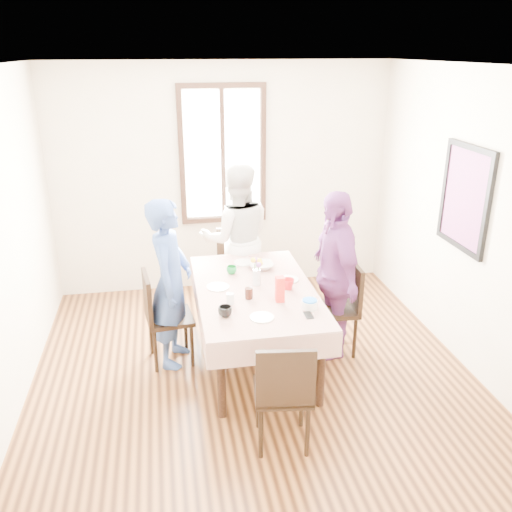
% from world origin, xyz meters
% --- Properties ---
extents(ground, '(4.50, 4.50, 0.00)m').
position_xyz_m(ground, '(0.00, 0.00, 0.00)').
color(ground, black).
rests_on(ground, ground).
extents(back_wall, '(4.00, 0.00, 4.00)m').
position_xyz_m(back_wall, '(0.00, 2.25, 1.35)').
color(back_wall, beige).
rests_on(back_wall, ground).
extents(right_wall, '(0.00, 4.50, 4.50)m').
position_xyz_m(right_wall, '(2.00, 0.00, 1.35)').
color(right_wall, beige).
rests_on(right_wall, ground).
extents(window_frame, '(1.02, 0.06, 1.62)m').
position_xyz_m(window_frame, '(0.00, 2.23, 1.65)').
color(window_frame, black).
rests_on(window_frame, back_wall).
extents(window_pane, '(0.90, 0.02, 1.50)m').
position_xyz_m(window_pane, '(0.00, 2.24, 1.65)').
color(window_pane, white).
rests_on(window_pane, back_wall).
extents(art_poster, '(0.04, 0.76, 0.96)m').
position_xyz_m(art_poster, '(1.98, 0.30, 1.55)').
color(art_poster, red).
rests_on(art_poster, right_wall).
extents(dining_table, '(0.95, 1.69, 0.75)m').
position_xyz_m(dining_table, '(0.06, 0.39, 0.38)').
color(dining_table, black).
rests_on(dining_table, ground).
extents(tablecloth, '(1.07, 1.81, 0.01)m').
position_xyz_m(tablecloth, '(0.06, 0.39, 0.76)').
color(tablecloth, '#550C00').
rests_on(tablecloth, dining_table).
extents(chair_left, '(0.47, 0.47, 0.91)m').
position_xyz_m(chair_left, '(-0.73, 0.55, 0.46)').
color(chair_left, black).
rests_on(chair_left, ground).
extents(chair_right, '(0.43, 0.43, 0.91)m').
position_xyz_m(chair_right, '(0.84, 0.44, 0.46)').
color(chair_right, black).
rests_on(chair_right, ground).
extents(chair_far, '(0.44, 0.44, 0.91)m').
position_xyz_m(chair_far, '(0.06, 1.55, 0.46)').
color(chair_far, black).
rests_on(chair_far, ground).
extents(chair_near, '(0.47, 0.47, 0.91)m').
position_xyz_m(chair_near, '(0.06, -0.77, 0.46)').
color(chair_near, black).
rests_on(chair_near, ground).
extents(person_left, '(0.52, 0.66, 1.60)m').
position_xyz_m(person_left, '(-0.71, 0.55, 0.80)').
color(person_left, '#314B8B').
rests_on(person_left, ground).
extents(person_far, '(0.84, 0.66, 1.69)m').
position_xyz_m(person_far, '(0.06, 1.53, 0.84)').
color(person_far, silver).
rests_on(person_far, ground).
extents(person_right, '(0.43, 0.97, 1.63)m').
position_xyz_m(person_right, '(0.82, 0.44, 0.82)').
color(person_right, '#723577').
rests_on(person_right, ground).
extents(mug_black, '(0.15, 0.15, 0.09)m').
position_xyz_m(mug_black, '(-0.28, -0.11, 0.81)').
color(mug_black, black).
rests_on(mug_black, tablecloth).
extents(mug_flag, '(0.15, 0.15, 0.10)m').
position_xyz_m(mug_flag, '(0.35, 0.32, 0.81)').
color(mug_flag, red).
rests_on(mug_flag, tablecloth).
extents(mug_green, '(0.13, 0.13, 0.08)m').
position_xyz_m(mug_green, '(-0.11, 0.77, 0.80)').
color(mug_green, '#0C7226').
rests_on(mug_green, tablecloth).
extents(serving_bowl, '(0.25, 0.25, 0.06)m').
position_xyz_m(serving_bowl, '(0.20, 0.85, 0.79)').
color(serving_bowl, white).
rests_on(serving_bowl, tablecloth).
extents(juice_carton, '(0.07, 0.07, 0.23)m').
position_xyz_m(juice_carton, '(0.22, 0.09, 0.88)').
color(juice_carton, red).
rests_on(juice_carton, tablecloth).
extents(butter_tub, '(0.14, 0.14, 0.07)m').
position_xyz_m(butter_tub, '(0.44, -0.09, 0.80)').
color(butter_tub, white).
rests_on(butter_tub, tablecloth).
extents(jam_jar, '(0.07, 0.07, 0.10)m').
position_xyz_m(jam_jar, '(-0.03, 0.19, 0.81)').
color(jam_jar, black).
rests_on(jam_jar, tablecloth).
extents(drinking_glass, '(0.07, 0.07, 0.10)m').
position_xyz_m(drinking_glass, '(-0.21, 0.12, 0.81)').
color(drinking_glass, silver).
rests_on(drinking_glass, tablecloth).
extents(smartphone, '(0.06, 0.13, 0.01)m').
position_xyz_m(smartphone, '(0.39, -0.21, 0.77)').
color(smartphone, black).
rests_on(smartphone, tablecloth).
extents(flower_vase, '(0.07, 0.07, 0.15)m').
position_xyz_m(flower_vase, '(0.09, 0.48, 0.84)').
color(flower_vase, silver).
rests_on(flower_vase, tablecloth).
extents(plate_left, '(0.20, 0.20, 0.01)m').
position_xyz_m(plate_left, '(-0.28, 0.47, 0.77)').
color(plate_left, white).
rests_on(plate_left, tablecloth).
extents(plate_right, '(0.20, 0.20, 0.01)m').
position_xyz_m(plate_right, '(0.40, 0.52, 0.77)').
color(plate_right, white).
rests_on(plate_right, tablecloth).
extents(plate_far, '(0.20, 0.20, 0.01)m').
position_xyz_m(plate_far, '(0.05, 1.02, 0.77)').
color(plate_far, white).
rests_on(plate_far, tablecloth).
extents(plate_near, '(0.20, 0.20, 0.01)m').
position_xyz_m(plate_near, '(0.01, -0.19, 0.77)').
color(plate_near, white).
rests_on(plate_near, tablecloth).
extents(butter_lid, '(0.12, 0.12, 0.01)m').
position_xyz_m(butter_lid, '(0.44, -0.09, 0.84)').
color(butter_lid, blue).
rests_on(butter_lid, butter_tub).
extents(flower_bunch, '(0.09, 0.09, 0.10)m').
position_xyz_m(flower_bunch, '(0.09, 0.48, 0.96)').
color(flower_bunch, yellow).
rests_on(flower_bunch, flower_vase).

